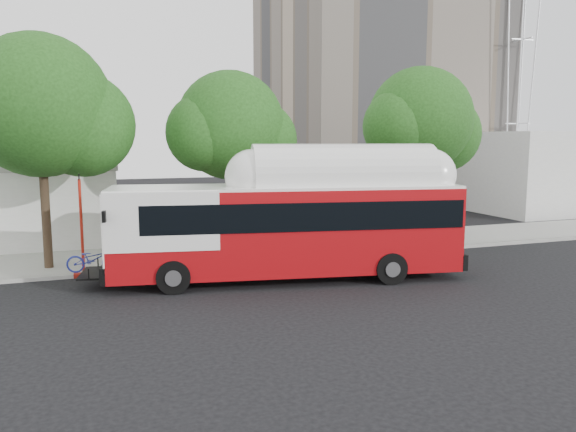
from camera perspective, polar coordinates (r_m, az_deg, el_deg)
name	(u,v)px	position (r m, az deg, el deg)	size (l,w,h in m)	color
ground	(295,284)	(21.57, 0.71, -6.96)	(120.00, 120.00, 0.00)	black
sidewalk	(249,251)	(27.58, -3.95, -3.52)	(60.00, 5.00, 0.15)	gray
curb_strip	(265,261)	(25.14, -2.36, -4.63)	(60.00, 0.30, 0.15)	gray
red_curb_segment	(198,266)	(24.45, -9.12, -5.08)	(10.00, 0.32, 0.16)	maroon
street_tree_left	(52,112)	(25.19, -22.81, 9.74)	(6.67, 5.80, 9.74)	#2D2116
street_tree_mid	(238,130)	(26.46, -5.06, 8.69)	(5.75, 5.00, 8.62)	#2D2116
street_tree_right	(427,124)	(30.38, 13.93, 9.04)	(6.21, 5.40, 9.18)	#2D2116
apartment_tower	(375,4)	(55.16, 8.84, 20.48)	(18.00, 18.00, 37.00)	tan
horizon_block	(572,169)	(51.51, 26.91, 4.24)	(20.00, 12.00, 6.00)	silver
transit_bus	(290,230)	(21.89, 0.18, -1.39)	(14.65, 5.16, 4.27)	#9C0A0F
signal_pole	(81,223)	(24.24, -20.26, -0.69)	(0.12, 0.39, 4.12)	red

